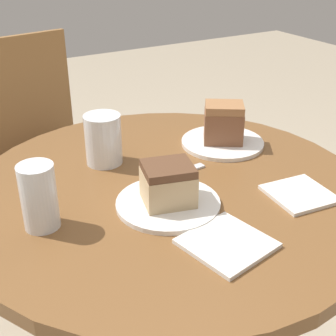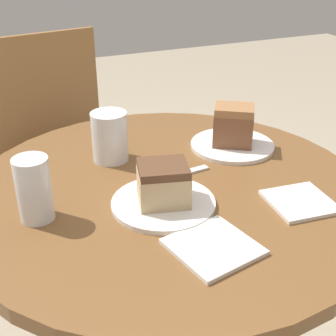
# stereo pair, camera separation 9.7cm
# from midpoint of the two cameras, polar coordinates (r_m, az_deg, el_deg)

# --- Properties ---
(table) EXTENTS (0.86, 0.86, 0.75)m
(table) POSITION_cam_midpoint_polar(r_m,az_deg,el_deg) (1.10, 2.57, -11.16)
(table) COLOR brown
(table) RESTS_ON ground_plane
(chair) EXTENTS (0.51, 0.48, 0.90)m
(chair) POSITION_cam_midpoint_polar(r_m,az_deg,el_deg) (1.79, -11.09, 1.53)
(chair) COLOR olive
(chair) RESTS_ON ground_plane
(plate_near) EXTENTS (0.20, 0.20, 0.01)m
(plate_near) POSITION_cam_midpoint_polar(r_m,az_deg,el_deg) (0.92, 2.47, -4.39)
(plate_near) COLOR white
(plate_near) RESTS_ON table
(plate_far) EXTENTS (0.21, 0.21, 0.01)m
(plate_far) POSITION_cam_midpoint_polar(r_m,az_deg,el_deg) (1.17, 10.19, 2.69)
(plate_far) COLOR white
(plate_far) RESTS_ON table
(cake_slice_near) EXTENTS (0.11, 0.11, 0.08)m
(cake_slice_near) POSITION_cam_midpoint_polar(r_m,az_deg,el_deg) (0.89, 2.52, -1.97)
(cake_slice_near) COLOR tan
(cake_slice_near) RESTS_ON plate_near
(cake_slice_far) EXTENTS (0.12, 0.11, 0.10)m
(cake_slice_far) POSITION_cam_midpoint_polar(r_m,az_deg,el_deg) (1.15, 10.41, 5.09)
(cake_slice_far) COLOR brown
(cake_slice_far) RESTS_ON plate_far
(glass_lemonade) EXTENTS (0.06, 0.06, 0.12)m
(glass_lemonade) POSITION_cam_midpoint_polar(r_m,az_deg,el_deg) (0.87, -12.97, -2.96)
(glass_lemonade) COLOR silver
(glass_lemonade) RESTS_ON table
(glass_water) EXTENTS (0.08, 0.08, 0.12)m
(glass_water) POSITION_cam_midpoint_polar(r_m,az_deg,el_deg) (1.08, -4.55, 3.44)
(glass_water) COLOR silver
(glass_water) RESTS_ON table
(napkin_stack) EXTENTS (0.16, 0.16, 0.01)m
(napkin_stack) POSITION_cam_midpoint_polar(r_m,az_deg,el_deg) (0.81, 9.00, -9.59)
(napkin_stack) COLOR silver
(napkin_stack) RESTS_ON table
(fork) EXTENTS (0.16, 0.03, 0.00)m
(fork) POSITION_cam_midpoint_polar(r_m,az_deg,el_deg) (1.03, 3.86, -0.90)
(fork) COLOR silver
(fork) RESTS_ON table
(napkin_side) EXTENTS (0.13, 0.13, 0.01)m
(napkin_side) POSITION_cam_midpoint_polar(r_m,az_deg,el_deg) (0.97, 18.58, -4.01)
(napkin_side) COLOR silver
(napkin_side) RESTS_ON table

